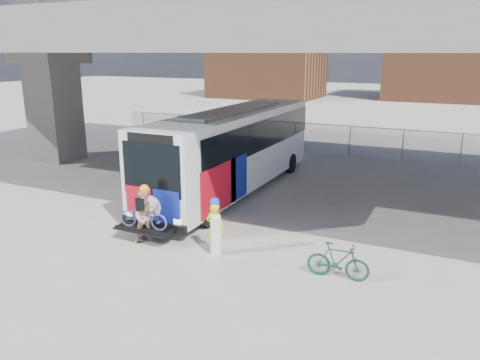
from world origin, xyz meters
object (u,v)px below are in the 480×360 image
Objects in this scene: bus at (234,144)px; cyclist_tan at (146,216)px; bollard at (216,233)px; cyclist_hivis at (215,227)px; bike_parked at (338,261)px.

bus reaches higher than cyclist_tan.
cyclist_tan is (-2.47, -0.17, 0.24)m from bollard.
cyclist_tan is at bearing 6.58° from cyclist_hivis.
bus reaches higher than bike_parked.
bollard is at bearing -38.28° from cyclist_tan.
cyclist_tan is 6.24m from bike_parked.
bike_parked is at bearing 1.02° from bollard.
cyclist_hivis reaches higher than bollard.
cyclist_tan is (-2.41, -0.23, 0.06)m from cyclist_hivis.
bollard reaches higher than bike_parked.
cyclist_hivis is 1.06× the size of bike_parked.
cyclist_hivis is 0.92× the size of cyclist_tan.
bike_parked is at bearing -178.92° from cyclist_hivis.
cyclist_tan is 1.16× the size of bike_parked.
bollard is 2.49m from cyclist_tan.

